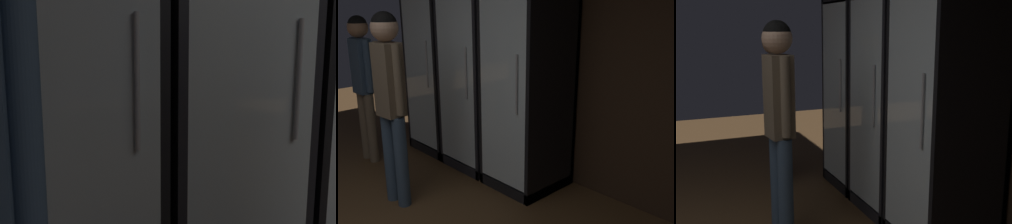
# 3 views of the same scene
# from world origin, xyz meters

# --- Properties ---
(wall_back) EXTENTS (6.00, 0.06, 2.80)m
(wall_back) POSITION_xyz_m (0.00, 3.03, 1.40)
(wall_back) COLOR #382619
(wall_back) RESTS_ON ground
(cooler_far_left) EXTENTS (0.65, 0.68, 1.97)m
(cooler_far_left) POSITION_xyz_m (-1.97, 2.70, 0.96)
(cooler_far_left) COLOR black
(cooler_far_left) RESTS_ON ground
(cooler_left) EXTENTS (0.65, 0.68, 1.97)m
(cooler_left) POSITION_xyz_m (-1.30, 2.70, 0.96)
(cooler_left) COLOR black
(cooler_left) RESTS_ON ground
(cooler_center) EXTENTS (0.65, 0.68, 1.97)m
(cooler_center) POSITION_xyz_m (-0.62, 2.70, 0.96)
(cooler_center) COLOR black
(cooler_center) RESTS_ON ground
(shopper_near) EXTENTS (0.33, 0.22, 1.67)m
(shopper_near) POSITION_xyz_m (-1.15, 1.55, 1.03)
(shopper_near) COLOR #384C66
(shopper_near) RESTS_ON ground
(shopper_far) EXTENTS (0.34, 0.21, 1.60)m
(shopper_far) POSITION_xyz_m (-2.24, 1.80, 1.00)
(shopper_far) COLOR #72604C
(shopper_far) RESTS_ON ground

